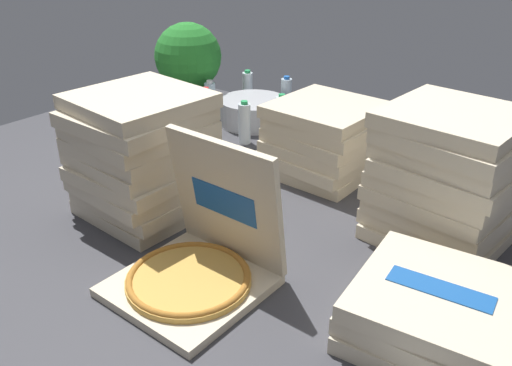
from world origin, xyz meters
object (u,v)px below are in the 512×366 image
Objects in this scene: potted_plant at (188,62)px; water_bottle_0 at (244,123)px; water_bottle_1 at (248,89)px; water_bottle_3 at (286,96)px; pizza_stack_right_near at (142,156)px; water_bottle_2 at (315,108)px; open_pizza_box at (200,258)px; pizza_stack_left_far at (435,313)px; pizza_stack_center_near at (449,177)px; pizza_stack_left_near at (325,139)px; ice_bucket at (253,111)px; pizza_stack_left_mid at (136,136)px; water_bottle_4 at (281,116)px; water_bottle_6 at (206,108)px; water_bottle_5 at (210,101)px.

water_bottle_0 is at bearing -19.59° from potted_plant.
water_bottle_3 is at bearing 8.71° from water_bottle_1.
pizza_stack_right_near reaches higher than water_bottle_2.
open_pizza_box is at bearing -44.08° from potted_plant.
open_pizza_box is 1.42m from water_bottle_2.
pizza_stack_left_far is at bearing -26.89° from potted_plant.
water_bottle_1 is (-0.34, 0.43, 0.00)m from water_bottle_0.
pizza_stack_center_near is 1.11m from water_bottle_0.
potted_plant is at bearing 167.16° from pizza_stack_left_near.
water_bottle_1 is (-0.20, 0.20, 0.04)m from ice_bucket.
pizza_stack_left_near is at bearing 24.33° from pizza_stack_left_mid.
pizza_stack_left_near is 0.47m from water_bottle_4.
pizza_stack_left_near is at bearing 138.48° from pizza_stack_left_far.
pizza_stack_right_near is at bearing -74.03° from ice_bucket.
water_bottle_4 is at bearing 149.96° from pizza_stack_left_near.
water_bottle_4 is (0.17, -0.28, 0.00)m from water_bottle_3.
open_pizza_box is at bearing -123.42° from pizza_stack_center_near.
water_bottle_6 is at bearing 118.97° from pizza_stack_right_near.
water_bottle_1 is at bearing 154.85° from pizza_stack_center_near.
water_bottle_4 is 0.67m from potted_plant.
water_bottle_6 is at bearing -157.55° from water_bottle_4.
open_pizza_box reaches higher than water_bottle_2.
ice_bucket is (-0.61, 0.27, -0.09)m from pizza_stack_left_near.
water_bottle_0 is 1.00× the size of water_bottle_1.
open_pizza_box reaches higher than water_bottle_3.
pizza_stack_center_near is 1.33× the size of ice_bucket.
water_bottle_4 is at bearing 142.02° from pizza_stack_left_far.
water_bottle_3 is at bearing 121.69° from water_bottle_4.
pizza_stack_right_near is 2.15× the size of water_bottle_1.
pizza_stack_left_mid is at bearing -155.67° from pizza_stack_left_near.
potted_plant reaches higher than pizza_stack_left_near.
ice_bucket is 0.48m from potted_plant.
pizza_stack_center_near is at bearing -34.11° from water_bottle_2.
pizza_stack_left_far is at bearing -41.56° from water_bottle_3.
pizza_stack_right_near is at bearing -178.66° from pizza_stack_left_far.
pizza_stack_right_near is 2.15× the size of water_bottle_6.
open_pizza_box is 0.94× the size of pizza_stack_left_far.
water_bottle_3 is (-0.70, 1.41, 0.02)m from open_pizza_box.
open_pizza_box is at bearing -48.24° from water_bottle_5.
water_bottle_0 is (0.33, 0.40, 0.03)m from pizza_stack_left_mid.
pizza_stack_left_near is 0.78m from water_bottle_6.
water_bottle_3 is (-0.23, 0.07, 0.00)m from water_bottle_2.
potted_plant is at bearing 127.03° from pizza_stack_right_near.
open_pizza_box is 0.92× the size of pizza_stack_center_near.
pizza_stack_left_mid is at bearing -106.64° from ice_bucket.
water_bottle_0 is 1.00× the size of water_bottle_4.
open_pizza_box is 0.99× the size of pizza_stack_left_mid.
pizza_stack_left_far is at bearing -35.99° from water_bottle_1.
pizza_stack_left_far is at bearing 1.34° from pizza_stack_right_near.
pizza_stack_center_near reaches higher than open_pizza_box.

